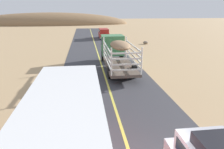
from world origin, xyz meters
name	(u,v)px	position (x,y,z in m)	size (l,w,h in m)	color
livestock_truck	(115,49)	(1.45, 16.50, 1.79)	(2.53, 9.70, 3.02)	#3F7F4C
car_far	(104,33)	(2.17, 37.47, 1.09)	(1.90, 4.62, 1.93)	#B2261E
boulder_near_shoulder	(146,43)	(8.63, 29.62, 0.25)	(0.86, 0.82, 0.50)	#756656
distant_hill	(50,24)	(-14.54, 79.25, 0.00)	(59.46, 18.31, 8.71)	olive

